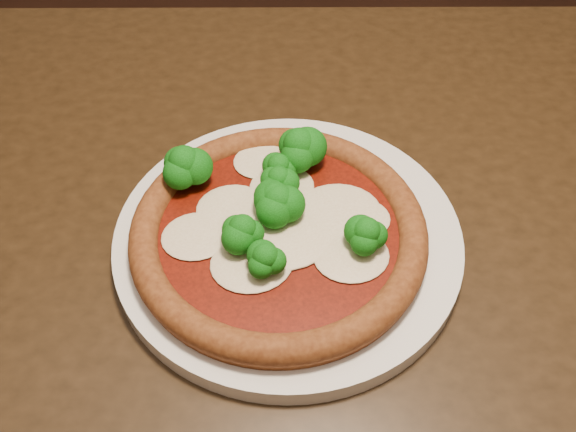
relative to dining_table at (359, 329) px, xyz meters
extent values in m
plane|color=black|center=(0.06, 0.16, -0.65)|extent=(4.00, 4.00, 0.00)
cube|color=black|center=(0.00, 0.00, 0.08)|extent=(1.22, 1.05, 0.04)
cylinder|color=black|center=(-0.41, 0.47, -0.29)|extent=(0.06, 0.06, 0.71)
cylinder|color=silver|center=(-0.06, 0.04, 0.11)|extent=(0.31, 0.31, 0.02)
cylinder|color=brown|center=(-0.07, 0.03, 0.12)|extent=(0.25, 0.25, 0.01)
torus|color=brown|center=(-0.07, 0.03, 0.13)|extent=(0.26, 0.26, 0.03)
cylinder|color=#611004|center=(-0.07, 0.03, 0.13)|extent=(0.21, 0.21, 0.00)
ellipsoid|color=beige|center=(-0.15, 0.04, 0.13)|extent=(0.06, 0.05, 0.00)
ellipsoid|color=beige|center=(-0.08, 0.12, 0.13)|extent=(0.05, 0.05, 0.00)
ellipsoid|color=beige|center=(-0.07, 0.04, 0.13)|extent=(0.11, 0.10, 0.01)
ellipsoid|color=beige|center=(-0.10, 0.00, 0.13)|extent=(0.07, 0.06, 0.01)
ellipsoid|color=beige|center=(-0.06, 0.08, 0.13)|extent=(0.06, 0.05, 0.00)
ellipsoid|color=beige|center=(-0.02, 0.04, 0.13)|extent=(0.08, 0.07, 0.01)
ellipsoid|color=beige|center=(-0.02, -0.01, 0.13)|extent=(0.06, 0.06, 0.01)
ellipsoid|color=beige|center=(0.00, 0.03, 0.13)|extent=(0.05, 0.05, 0.00)
ellipsoid|color=beige|center=(-0.11, 0.07, 0.13)|extent=(0.06, 0.06, 0.01)
ellipsoid|color=#147D15|center=(-0.07, 0.05, 0.16)|extent=(0.05, 0.05, 0.04)
ellipsoid|color=#147D15|center=(-0.06, 0.09, 0.15)|extent=(0.04, 0.04, 0.03)
ellipsoid|color=#147D15|center=(-0.01, 0.00, 0.15)|extent=(0.04, 0.04, 0.03)
ellipsoid|color=#147D15|center=(-0.07, 0.05, 0.16)|extent=(0.04, 0.04, 0.04)
ellipsoid|color=#147D15|center=(-0.15, 0.10, 0.16)|extent=(0.05, 0.05, 0.04)
ellipsoid|color=#147D15|center=(-0.09, -0.01, 0.15)|extent=(0.04, 0.04, 0.03)
ellipsoid|color=#147D15|center=(-0.11, 0.02, 0.15)|extent=(0.04, 0.04, 0.03)
ellipsoid|color=#147D15|center=(-0.07, 0.07, 0.15)|extent=(0.04, 0.04, 0.03)
ellipsoid|color=#147D15|center=(-0.04, 0.11, 0.16)|extent=(0.05, 0.05, 0.04)
camera|label=1|loc=(-0.13, -0.32, 0.56)|focal=40.00mm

